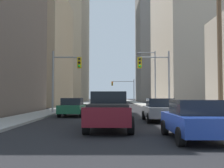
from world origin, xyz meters
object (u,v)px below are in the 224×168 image
object	(u,v)px
traffic_signal_near_left	(66,72)
traffic_signal_near_right	(157,72)
sedan_green	(73,107)
pickup_truck_maroon	(110,111)
sedan_grey	(160,110)
traffic_signal_far_right	(125,87)
sedan_blue	(196,120)

from	to	relation	value
traffic_signal_near_left	traffic_signal_near_right	bearing A→B (deg)	0.00
sedan_green	traffic_signal_near_left	distance (m)	4.80
pickup_truck_maroon	sedan_grey	size ratio (longest dim) A/B	1.28
sedan_green	traffic_signal_far_right	distance (m)	45.91
traffic_signal_near_left	traffic_signal_far_right	distance (m)	42.68
traffic_signal_near_right	traffic_signal_far_right	distance (m)	42.04
sedan_grey	traffic_signal_far_right	bearing A→B (deg)	90.19
sedan_blue	traffic_signal_far_right	bearing A→B (deg)	90.16
sedan_grey	traffic_signal_near_left	world-z (taller)	traffic_signal_near_left
pickup_truck_maroon	sedan_grey	distance (m)	5.49
pickup_truck_maroon	sedan_grey	bearing A→B (deg)	53.25
sedan_green	traffic_signal_near_right	bearing A→B (deg)	24.18
traffic_signal_far_right	sedan_green	bearing A→B (deg)	-97.82
sedan_blue	sedan_grey	xyz separation A→B (m)	(0.01, 7.75, 0.00)
sedan_grey	traffic_signal_near_left	distance (m)	11.50
sedan_blue	traffic_signal_near_right	xyz separation A→B (m)	(1.05, 15.73, 3.24)
traffic_signal_near_right	pickup_truck_maroon	bearing A→B (deg)	-109.25
pickup_truck_maroon	traffic_signal_far_right	distance (m)	54.59
traffic_signal_near_left	traffic_signal_near_right	distance (m)	8.66
traffic_signal_near_left	traffic_signal_near_right	xyz separation A→B (m)	(8.66, 0.00, 0.01)
sedan_blue	traffic_signal_near_left	bearing A→B (deg)	115.81
sedan_green	traffic_signal_far_right	world-z (taller)	traffic_signal_far_right
traffic_signal_near_right	traffic_signal_near_left	bearing A→B (deg)	-180.00
pickup_truck_maroon	traffic_signal_near_right	distance (m)	13.47
sedan_grey	sedan_green	size ratio (longest dim) A/B	1.00
sedan_blue	sedan_grey	bearing A→B (deg)	89.96
pickup_truck_maroon	sedan_blue	xyz separation A→B (m)	(3.28, -3.35, -0.16)
sedan_grey	sedan_green	xyz separation A→B (m)	(-6.39, 4.65, 0.00)
sedan_blue	sedan_grey	distance (m)	7.75
sedan_blue	sedan_grey	world-z (taller)	same
sedan_green	traffic_signal_near_left	bearing A→B (deg)	110.13
pickup_truck_maroon	sedan_green	bearing A→B (deg)	108.97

